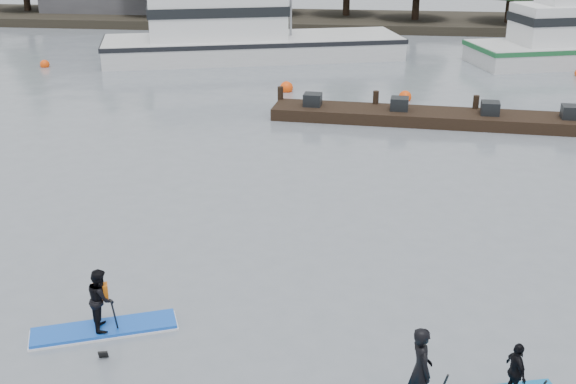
# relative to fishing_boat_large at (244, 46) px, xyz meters

# --- Properties ---
(ground) EXTENTS (160.00, 160.00, 0.00)m
(ground) POSITION_rel_fishing_boat_large_xyz_m (5.28, -28.94, -0.71)
(ground) COLOR slate
(ground) RESTS_ON ground
(far_shore) EXTENTS (70.00, 8.00, 0.60)m
(far_shore) POSITION_rel_fishing_boat_large_xyz_m (5.28, 13.06, -0.41)
(far_shore) COLOR #2D281E
(far_shore) RESTS_ON ground
(treeline) EXTENTS (60.00, 4.00, 8.00)m
(treeline) POSITION_rel_fishing_boat_large_xyz_m (5.28, 13.06, -0.71)
(treeline) COLOR black
(treeline) RESTS_ON ground
(fishing_boat_large) EXTENTS (17.15, 9.10, 9.45)m
(fishing_boat_large) POSITION_rel_fishing_boat_large_xyz_m (0.00, 0.00, 0.00)
(fishing_boat_large) COLOR silver
(fishing_boat_large) RESTS_ON ground
(floating_dock) EXTENTS (14.20, 2.86, 0.47)m
(floating_dock) POSITION_rel_fishing_boat_large_xyz_m (10.41, -12.12, -0.47)
(floating_dock) COLOR black
(floating_dock) RESTS_ON ground
(buoy_d) EXTENTS (0.56, 0.56, 0.56)m
(buoy_d) POSITION_rel_fishing_boat_large_xyz_m (8.77, -8.55, -0.71)
(buoy_d) COLOR #FF4C0C
(buoy_d) RESTS_ON ground
(buoy_a) EXTENTS (0.50, 0.50, 0.50)m
(buoy_a) POSITION_rel_fishing_boat_large_xyz_m (-10.23, -3.64, -0.71)
(buoy_a) COLOR #FF4C0C
(buoy_a) RESTS_ON ground
(buoy_b) EXTENTS (0.61, 0.61, 0.61)m
(buoy_b) POSITION_rel_fishing_boat_large_xyz_m (3.33, -7.54, -0.71)
(buoy_b) COLOR #FF4C0C
(buoy_b) RESTS_ON ground
(paddleboard_solo) EXTENTS (2.92, 1.74, 1.86)m
(paddleboard_solo) POSITION_rel_fishing_boat_large_xyz_m (2.18, -28.25, -0.19)
(paddleboard_solo) COLOR blue
(paddleboard_solo) RESTS_ON ground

